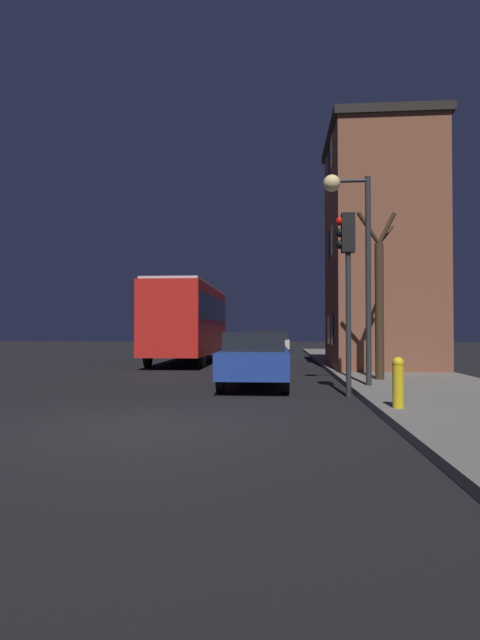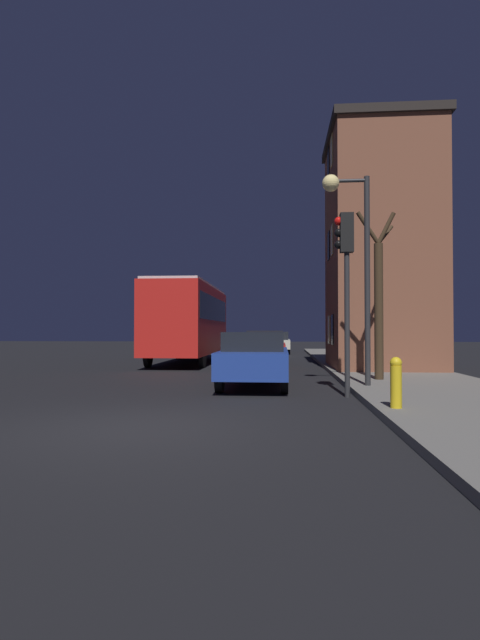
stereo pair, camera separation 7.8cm
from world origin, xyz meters
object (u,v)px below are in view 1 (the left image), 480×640
at_px(bus, 189,317).
at_px(fire_hydrant, 398,381).
at_px(bare_tree, 379,300).
at_px(car_mid_lane, 265,346).
at_px(traffic_light, 347,265).
at_px(streetlamp, 352,235).
at_px(car_near_lane, 256,357).
at_px(car_far_lane, 275,342).

distance_m(bus, fire_hydrant, 15.41).
height_order(bare_tree, car_mid_lane, bare_tree).
distance_m(traffic_light, bus, 12.90).
distance_m(traffic_light, car_mid_lane, 11.69).
height_order(streetlamp, bus, streetlamp).
distance_m(bare_tree, car_near_lane, 3.90).
bearing_deg(streetlamp, bare_tree, 58.53).
relative_size(bus, car_far_lane, 1.96).
distance_m(bus, car_far_lane, 11.04).
bearing_deg(streetlamp, bus, 120.46).
height_order(bus, fire_hydrant, bus).
bearing_deg(car_near_lane, bus, 110.60).
bearing_deg(bus, car_near_lane, -69.40).
distance_m(bus, car_mid_lane, 3.84).
bearing_deg(bus, traffic_light, -63.36).
relative_size(traffic_light, car_near_lane, 0.94).
bearing_deg(traffic_light, fire_hydrant, -77.10).
bearing_deg(traffic_light, streetlamp, 76.16).
height_order(traffic_light, fire_hydrant, traffic_light).
height_order(streetlamp, traffic_light, streetlamp).
relative_size(streetlamp, car_mid_lane, 1.20).
relative_size(car_near_lane, car_mid_lane, 1.01).
bearing_deg(car_mid_lane, car_near_lane, -89.94).
height_order(traffic_light, car_far_lane, traffic_light).
relative_size(bare_tree, car_mid_lane, 1.07).
bearing_deg(car_near_lane, streetlamp, -16.88).
distance_m(traffic_light, car_near_lane, 3.67).
relative_size(bus, car_near_lane, 2.09).
distance_m(car_mid_lane, car_far_lane, 10.46).
height_order(bus, car_far_lane, bus).
xyz_separation_m(car_near_lane, car_far_lane, (0.36, 19.78, -0.03)).
bearing_deg(fire_hydrant, traffic_light, 102.90).
bearing_deg(car_far_lane, streetlamp, -84.13).
distance_m(bare_tree, fire_hydrant, 5.60).
xyz_separation_m(traffic_light, car_mid_lane, (-2.19, 11.26, -2.23)).
xyz_separation_m(car_mid_lane, fire_hydrant, (2.75, -13.73, -0.17)).
relative_size(traffic_light, fire_hydrant, 4.65).
distance_m(streetlamp, bare_tree, 2.43).
bearing_deg(fire_hydrant, car_far_lane, 95.63).
distance_m(car_near_lane, car_mid_lane, 9.32).
bearing_deg(car_near_lane, traffic_light, -41.72).
bearing_deg(car_mid_lane, car_far_lane, 87.98).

